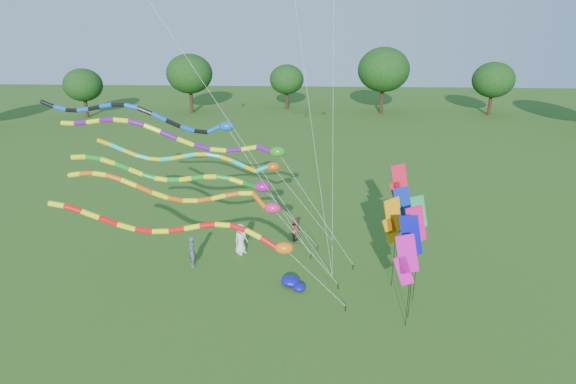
{
  "coord_description": "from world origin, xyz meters",
  "views": [
    {
      "loc": [
        1.37,
        -18.3,
        13.1
      ],
      "look_at": [
        0.15,
        4.45,
        4.8
      ],
      "focal_mm": 30.0,
      "sensor_mm": 36.0,
      "label": 1
    }
  ],
  "objects_px": {
    "tube_kite_red": "(199,232)",
    "blue_nylon_heap": "(296,283)",
    "person_a": "(241,239)",
    "tube_kite_orange": "(199,195)",
    "person_b": "(192,252)",
    "person_c": "(296,230)"
  },
  "relations": [
    {
      "from": "tube_kite_orange",
      "to": "person_a",
      "type": "bearing_deg",
      "value": 69.92
    },
    {
      "from": "tube_kite_orange",
      "to": "blue_nylon_heap",
      "type": "bearing_deg",
      "value": 1.57
    },
    {
      "from": "tube_kite_red",
      "to": "person_b",
      "type": "bearing_deg",
      "value": 113.82
    },
    {
      "from": "tube_kite_orange",
      "to": "person_b",
      "type": "distance_m",
      "value": 4.57
    },
    {
      "from": "tube_kite_orange",
      "to": "person_b",
      "type": "relative_size",
      "value": 7.34
    },
    {
      "from": "tube_kite_red",
      "to": "person_a",
      "type": "bearing_deg",
      "value": 81.33
    },
    {
      "from": "tube_kite_orange",
      "to": "person_c",
      "type": "bearing_deg",
      "value": 50.91
    },
    {
      "from": "blue_nylon_heap",
      "to": "person_b",
      "type": "xyz_separation_m",
      "value": [
        -5.87,
        1.86,
        0.7
      ]
    },
    {
      "from": "person_c",
      "to": "blue_nylon_heap",
      "type": "bearing_deg",
      "value": -176.3
    },
    {
      "from": "tube_kite_red",
      "to": "person_c",
      "type": "bearing_deg",
      "value": 61.75
    },
    {
      "from": "tube_kite_red",
      "to": "person_c",
      "type": "height_order",
      "value": "tube_kite_red"
    },
    {
      "from": "person_b",
      "to": "person_c",
      "type": "xyz_separation_m",
      "value": [
        5.65,
        3.45,
        -0.12
      ]
    },
    {
      "from": "tube_kite_red",
      "to": "person_a",
      "type": "height_order",
      "value": "tube_kite_red"
    },
    {
      "from": "blue_nylon_heap",
      "to": "person_a",
      "type": "height_order",
      "value": "person_a"
    },
    {
      "from": "tube_kite_red",
      "to": "person_b",
      "type": "xyz_separation_m",
      "value": [
        -1.46,
        3.68,
        -2.93
      ]
    },
    {
      "from": "tube_kite_orange",
      "to": "person_b",
      "type": "bearing_deg",
      "value": 121.89
    },
    {
      "from": "person_b",
      "to": "tube_kite_red",
      "type": "bearing_deg",
      "value": -1.26
    },
    {
      "from": "tube_kite_orange",
      "to": "person_a",
      "type": "xyz_separation_m",
      "value": [
        1.41,
        3.53,
        -4.0
      ]
    },
    {
      "from": "blue_nylon_heap",
      "to": "person_b",
      "type": "height_order",
      "value": "person_b"
    },
    {
      "from": "tube_kite_red",
      "to": "blue_nylon_heap",
      "type": "relative_size",
      "value": 9.94
    },
    {
      "from": "tube_kite_orange",
      "to": "person_c",
      "type": "relative_size",
      "value": 8.47
    },
    {
      "from": "blue_nylon_heap",
      "to": "person_c",
      "type": "xyz_separation_m",
      "value": [
        -0.22,
        5.31,
        0.58
      ]
    }
  ]
}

